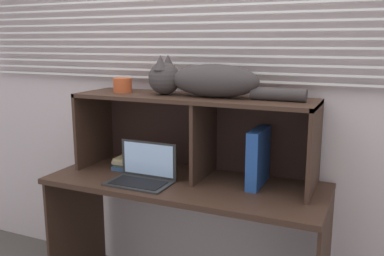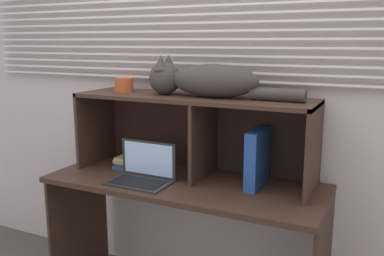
{
  "view_description": "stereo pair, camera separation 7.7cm",
  "coord_description": "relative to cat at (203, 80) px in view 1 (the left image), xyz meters",
  "views": [
    {
      "loc": [
        0.94,
        -1.81,
        1.53
      ],
      "look_at": [
        0.0,
        0.31,
        1.06
      ],
      "focal_mm": 39.49,
      "sensor_mm": 36.0,
      "label": 1
    },
    {
      "loc": [
        1.01,
        -1.77,
        1.53
      ],
      "look_at": [
        0.0,
        0.31,
        1.06
      ],
      "focal_mm": 39.49,
      "sensor_mm": 36.0,
      "label": 2
    }
  ],
  "objects": [
    {
      "name": "back_panel_with_blinds",
      "position": [
        -0.06,
        0.24,
        -0.07
      ],
      "size": [
        4.4,
        0.08,
        2.5
      ],
      "color": "beige",
      "rests_on": "ground"
    },
    {
      "name": "desk",
      "position": [
        -0.06,
        -0.1,
        -0.7
      ],
      "size": [
        1.54,
        0.6,
        0.78
      ],
      "color": "#3A251B",
      "rests_on": "ground"
    },
    {
      "name": "hutch_shelf_unit",
      "position": [
        -0.06,
        0.04,
        -0.23
      ],
      "size": [
        1.36,
        0.38,
        0.46
      ],
      "color": "#3A251B",
      "rests_on": "desk"
    },
    {
      "name": "cat",
      "position": [
        0.0,
        0.0,
        0.0
      ],
      "size": [
        0.88,
        0.19,
        0.22
      ],
      "color": "#393231",
      "rests_on": "hutch_shelf_unit"
    },
    {
      "name": "laptop",
      "position": [
        -0.27,
        -0.21,
        -0.51
      ],
      "size": [
        0.34,
        0.22,
        0.21
      ],
      "color": "#272727",
      "rests_on": "desk"
    },
    {
      "name": "binder_upright",
      "position": [
        0.32,
        0.0,
        -0.4
      ],
      "size": [
        0.06,
        0.27,
        0.31
      ],
      "primitive_type": "cube",
      "color": "#224993",
      "rests_on": "desk"
    },
    {
      "name": "book_stack",
      "position": [
        -0.46,
        0.0,
        -0.51
      ],
      "size": [
        0.18,
        0.21,
        0.07
      ],
      "color": "#304E77",
      "rests_on": "desk"
    },
    {
      "name": "small_basket",
      "position": [
        -0.52,
        0.0,
        -0.05
      ],
      "size": [
        0.11,
        0.11,
        0.08
      ],
      "primitive_type": "cylinder",
      "color": "#B74A24",
      "rests_on": "hutch_shelf_unit"
    }
  ]
}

